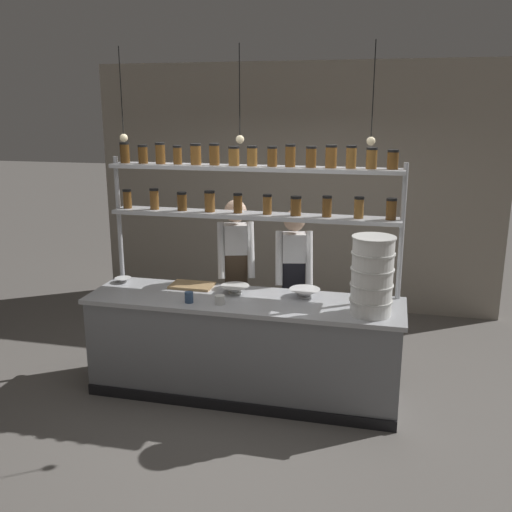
{
  "coord_description": "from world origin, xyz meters",
  "views": [
    {
      "loc": [
        1.23,
        -4.66,
        2.58
      ],
      "look_at": [
        0.07,
        0.2,
        1.27
      ],
      "focal_mm": 40.0,
      "sensor_mm": 36.0,
      "label": 1
    }
  ],
  "objects_px": {
    "prep_bowl_near_left": "(235,290)",
    "prep_bowl_center_back": "(123,280)",
    "spice_shelf_unit": "(253,192)",
    "chef_left": "(236,272)",
    "chef_center": "(293,280)",
    "prep_bowl_center_front": "(305,293)",
    "container_stack": "(372,276)",
    "serving_cup_front": "(220,300)",
    "cutting_board": "(192,285)",
    "serving_cup_by_board": "(189,297)"
  },
  "relations": [
    {
      "from": "chef_left",
      "to": "chef_center",
      "type": "distance_m",
      "value": 0.57
    },
    {
      "from": "prep_bowl_center_front",
      "to": "cutting_board",
      "type": "bearing_deg",
      "value": 177.04
    },
    {
      "from": "cutting_board",
      "to": "prep_bowl_center_front",
      "type": "xyz_separation_m",
      "value": [
        1.09,
        -0.06,
        0.03
      ]
    },
    {
      "from": "spice_shelf_unit",
      "to": "serving_cup_front",
      "type": "relative_size",
      "value": 30.52
    },
    {
      "from": "cutting_board",
      "to": "prep_bowl_center_front",
      "type": "bearing_deg",
      "value": -2.96
    },
    {
      "from": "container_stack",
      "to": "serving_cup_front",
      "type": "distance_m",
      "value": 1.31
    },
    {
      "from": "prep_bowl_center_front",
      "to": "serving_cup_front",
      "type": "relative_size",
      "value": 3.13
    },
    {
      "from": "chef_center",
      "to": "prep_bowl_center_back",
      "type": "xyz_separation_m",
      "value": [
        -1.61,
        -0.42,
        0.01
      ]
    },
    {
      "from": "chef_left",
      "to": "container_stack",
      "type": "bearing_deg",
      "value": -45.49
    },
    {
      "from": "chef_center",
      "to": "prep_bowl_center_front",
      "type": "relative_size",
      "value": 5.84
    },
    {
      "from": "spice_shelf_unit",
      "to": "prep_bowl_center_back",
      "type": "distance_m",
      "value": 1.56
    },
    {
      "from": "prep_bowl_center_front",
      "to": "serving_cup_by_board",
      "type": "height_order",
      "value": "serving_cup_by_board"
    },
    {
      "from": "prep_bowl_center_front",
      "to": "chef_left",
      "type": "bearing_deg",
      "value": 152.01
    },
    {
      "from": "chef_center",
      "to": "cutting_board",
      "type": "bearing_deg",
      "value": -168.73
    },
    {
      "from": "chef_left",
      "to": "container_stack",
      "type": "xyz_separation_m",
      "value": [
        1.34,
        -0.71,
        0.26
      ]
    },
    {
      "from": "prep_bowl_center_back",
      "to": "serving_cup_front",
      "type": "distance_m",
      "value": 1.17
    },
    {
      "from": "chef_center",
      "to": "cutting_board",
      "type": "relative_size",
      "value": 4.07
    },
    {
      "from": "spice_shelf_unit",
      "to": "serving_cup_front",
      "type": "distance_m",
      "value": 1.03
    },
    {
      "from": "container_stack",
      "to": "cutting_board",
      "type": "relative_size",
      "value": 1.64
    },
    {
      "from": "chef_left",
      "to": "container_stack",
      "type": "relative_size",
      "value": 2.6
    },
    {
      "from": "prep_bowl_near_left",
      "to": "serving_cup_front",
      "type": "distance_m",
      "value": 0.32
    },
    {
      "from": "chef_left",
      "to": "serving_cup_front",
      "type": "xyz_separation_m",
      "value": [
        0.06,
        -0.76,
        -0.03
      ]
    },
    {
      "from": "spice_shelf_unit",
      "to": "prep_bowl_center_back",
      "type": "relative_size",
      "value": 16.85
    },
    {
      "from": "cutting_board",
      "to": "prep_bowl_near_left",
      "type": "height_order",
      "value": "prep_bowl_near_left"
    },
    {
      "from": "spice_shelf_unit",
      "to": "prep_bowl_center_front",
      "type": "xyz_separation_m",
      "value": [
        0.52,
        -0.16,
        -0.87
      ]
    },
    {
      "from": "chef_left",
      "to": "serving_cup_by_board",
      "type": "distance_m",
      "value": 0.81
    },
    {
      "from": "prep_bowl_near_left",
      "to": "prep_bowl_center_back",
      "type": "distance_m",
      "value": 1.16
    },
    {
      "from": "serving_cup_front",
      "to": "serving_cup_by_board",
      "type": "bearing_deg",
      "value": -175.44
    },
    {
      "from": "chef_center",
      "to": "prep_bowl_near_left",
      "type": "height_order",
      "value": "chef_center"
    },
    {
      "from": "spice_shelf_unit",
      "to": "chef_center",
      "type": "distance_m",
      "value": 1.0
    },
    {
      "from": "spice_shelf_unit",
      "to": "serving_cup_by_board",
      "type": "xyz_separation_m",
      "value": [
        -0.44,
        -0.54,
        -0.86
      ]
    },
    {
      "from": "chef_center",
      "to": "container_stack",
      "type": "bearing_deg",
      "value": -56.82
    },
    {
      "from": "prep_bowl_near_left",
      "to": "serving_cup_front",
      "type": "xyz_separation_m",
      "value": [
        -0.05,
        -0.32,
        0.0
      ]
    },
    {
      "from": "chef_center",
      "to": "prep_bowl_center_front",
      "type": "bearing_deg",
      "value": -80.58
    },
    {
      "from": "cutting_board",
      "to": "serving_cup_by_board",
      "type": "distance_m",
      "value": 0.46
    },
    {
      "from": "container_stack",
      "to": "prep_bowl_center_front",
      "type": "bearing_deg",
      "value": 152.59
    },
    {
      "from": "prep_bowl_center_back",
      "to": "spice_shelf_unit",
      "type": "bearing_deg",
      "value": 5.63
    },
    {
      "from": "chef_left",
      "to": "prep_bowl_near_left",
      "type": "relative_size",
      "value": 6.39
    },
    {
      "from": "prep_bowl_center_back",
      "to": "serving_cup_front",
      "type": "xyz_separation_m",
      "value": [
        1.11,
        -0.39,
        0.02
      ]
    },
    {
      "from": "chef_center",
      "to": "prep_bowl_center_front",
      "type": "height_order",
      "value": "chef_center"
    },
    {
      "from": "spice_shelf_unit",
      "to": "chef_center",
      "type": "relative_size",
      "value": 1.67
    },
    {
      "from": "chef_left",
      "to": "prep_bowl_center_back",
      "type": "relative_size",
      "value": 10.61
    },
    {
      "from": "prep_bowl_near_left",
      "to": "serving_cup_by_board",
      "type": "relative_size",
      "value": 2.79
    },
    {
      "from": "cutting_board",
      "to": "prep_bowl_center_back",
      "type": "xyz_separation_m",
      "value": [
        -0.7,
        -0.02,
        0.01
      ]
    },
    {
      "from": "chef_center",
      "to": "serving_cup_front",
      "type": "relative_size",
      "value": 18.29
    },
    {
      "from": "spice_shelf_unit",
      "to": "prep_bowl_near_left",
      "type": "xyz_separation_m",
      "value": [
        -0.12,
        -0.2,
        -0.87
      ]
    },
    {
      "from": "chef_center",
      "to": "serving_cup_by_board",
      "type": "bearing_deg",
      "value": -145.32
    },
    {
      "from": "prep_bowl_center_front",
      "to": "serving_cup_front",
      "type": "bearing_deg",
      "value": -152.29
    },
    {
      "from": "spice_shelf_unit",
      "to": "prep_bowl_near_left",
      "type": "height_order",
      "value": "spice_shelf_unit"
    },
    {
      "from": "prep_bowl_center_back",
      "to": "serving_cup_by_board",
      "type": "bearing_deg",
      "value": -26.56
    }
  ]
}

